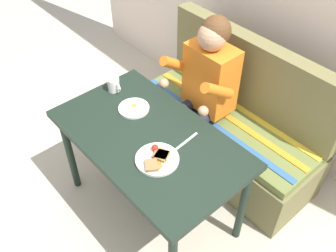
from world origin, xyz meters
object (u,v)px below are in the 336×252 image
couch (229,126)px  coffee_mug (114,84)px  knife (186,142)px  person (203,84)px  table (149,146)px  plate_breakfast (157,159)px  plate_eggs (134,108)px

couch → coffee_mug: (-0.49, -0.66, 0.45)m
knife → person: bearing=119.4°
table → coffee_mug: 0.52m
table → plate_breakfast: (0.18, -0.08, 0.10)m
plate_eggs → knife: bearing=6.3°
knife → plate_eggs: bearing=-178.8°
person → plate_breakfast: bearing=-64.9°
person → coffee_mug: size_ratio=10.27×
table → plate_eggs: plate_eggs is taller
couch → plate_eggs: couch is taller
plate_breakfast → knife: plate_breakfast is taller
table → person: person is taller
couch → person: (-0.14, -0.17, 0.41)m
person → plate_breakfast: size_ratio=4.96×
table → person: bearing=103.2°
plate_breakfast → couch: bearing=101.8°
table → couch: bearing=90.0°
coffee_mug → knife: coffee_mug is taller
couch → coffee_mug: size_ratio=12.20×
person → plate_eggs: person is taller
person → knife: bearing=-55.5°
couch → person: size_ratio=1.19×
plate_breakfast → person: bearing=115.1°
couch → person: 0.47m
couch → plate_eggs: size_ratio=7.30×
plate_breakfast → coffee_mug: size_ratio=2.07×
person → coffee_mug: (-0.35, -0.49, 0.04)m
couch → knife: size_ratio=7.20×
plate_breakfast → coffee_mug: 0.70m
table → knife: knife is taller
couch → knife: bearing=-74.4°
table → couch: couch is taller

